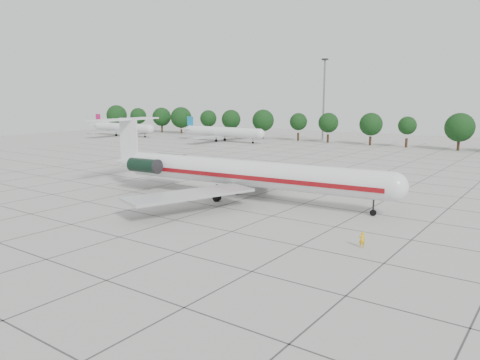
% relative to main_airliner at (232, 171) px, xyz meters
% --- Properties ---
extents(ground, '(260.00, 260.00, 0.00)m').
position_rel_main_airliner_xyz_m(ground, '(1.70, -5.07, -3.73)').
color(ground, '#A6A7A0').
rests_on(ground, ground).
extents(apron_joints, '(170.00, 170.00, 0.02)m').
position_rel_main_airliner_xyz_m(apron_joints, '(1.70, 9.93, -3.72)').
color(apron_joints, '#383838').
rests_on(apron_joints, ground).
extents(main_airliner, '(44.96, 35.22, 10.55)m').
position_rel_main_airliner_xyz_m(main_airliner, '(0.00, 0.00, 0.00)').
color(main_airliner, silver).
rests_on(main_airliner, ground).
extents(ground_crew, '(0.67, 0.61, 1.55)m').
position_rel_main_airliner_xyz_m(ground_crew, '(22.60, -10.12, -2.95)').
color(ground_crew, '#EDAF0D').
rests_on(ground_crew, ground).
extents(bg_airliner_a, '(28.24, 27.20, 7.40)m').
position_rel_main_airliner_xyz_m(bg_airliner_a, '(-93.00, 60.06, -0.82)').
color(bg_airliner_a, silver).
rests_on(bg_airliner_a, ground).
extents(bg_airliner_b, '(28.24, 27.20, 7.40)m').
position_rel_main_airliner_xyz_m(bg_airliner_b, '(-51.29, 64.13, -0.82)').
color(bg_airliner_b, silver).
rests_on(bg_airliner_b, ground).
extents(tree_line, '(249.86, 8.44, 10.22)m').
position_rel_main_airliner_xyz_m(tree_line, '(-9.98, 79.93, 2.25)').
color(tree_line, '#332114').
rests_on(tree_line, ground).
extents(floodlight_mast, '(1.60, 1.60, 25.45)m').
position_rel_main_airliner_xyz_m(floodlight_mast, '(-28.30, 86.93, 10.56)').
color(floodlight_mast, slate).
rests_on(floodlight_mast, ground).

